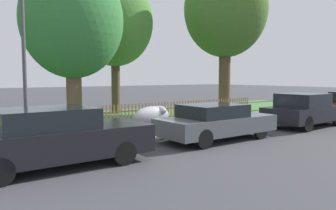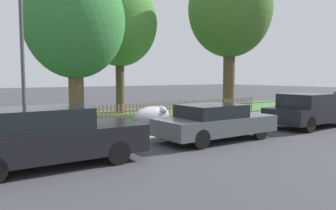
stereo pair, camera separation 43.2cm
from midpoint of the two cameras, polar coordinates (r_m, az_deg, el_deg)
The scene contains 12 objects.
ground_plane at distance 11.94m, azimuth 1.50°, elevation -5.58°, with size 120.00×120.00×0.00m, color #424247.
kerb_stone at distance 12.01m, azimuth 1.21°, elevation -5.23°, with size 35.14×0.20×0.12m, color #B2ADA3.
grass_strip at distance 17.38m, azimuth -11.48°, elevation -2.34°, with size 35.14×7.58×0.01m, color #477F3D.
park_fence at distance 13.99m, azimuth -5.04°, elevation -1.84°, with size 35.14×0.05×1.06m.
parked_car_black_saloon at distance 8.44m, azimuth -20.51°, elevation -5.27°, with size 4.51×1.88×1.44m.
parked_car_navy_estate at distance 11.35m, azimuth 7.27°, elevation -2.86°, with size 4.28×1.78×1.24m.
parked_car_red_compact at distance 15.39m, azimuth 21.89°, elevation -0.80°, with size 4.14×1.97×1.46m.
covered_motorcycle at distance 13.07m, azimuth -3.66°, elevation -1.93°, with size 1.89×0.78×1.01m.
tree_behind_motorcycle at distance 14.78m, azimuth -17.15°, elevation 13.82°, with size 4.26×4.26×7.00m.
tree_mid_park at distance 19.95m, azimuth -9.86°, elevation 13.91°, with size 4.45×4.45×7.90m.
tree_far_left at distance 19.89m, azimuth 9.35°, elevation 15.99°, with size 4.80×4.80×8.83m.
street_lamp at distance 10.32m, azimuth -25.02°, elevation 13.72°, with size 0.20×0.79×6.17m.
Camera 1 is at (-7.35, -9.17, 2.18)m, focal length 35.00 mm.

